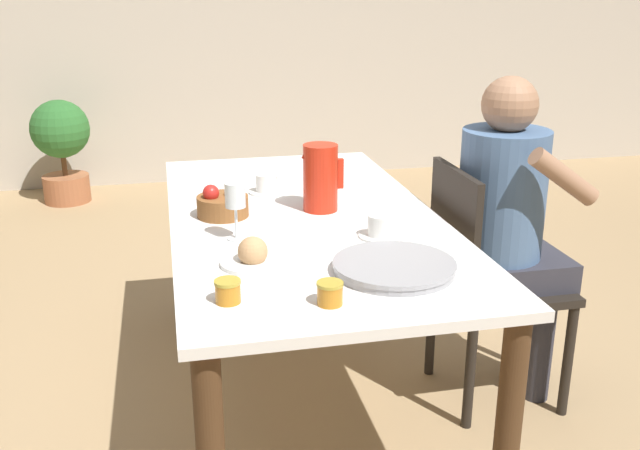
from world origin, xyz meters
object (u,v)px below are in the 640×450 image
wine_glass_water (235,198)px  jam_jar_red (330,292)px  person_seated (510,215)px  potted_plant (62,143)px  teacup_near_person (380,228)px  bread_plate (253,256)px  chair_person_side (484,277)px  jam_jar_amber (228,290)px  teacup_across (266,185)px  red_pitcher (320,177)px  serving_tray (394,267)px  fruit_bowl (223,204)px

wine_glass_water → jam_jar_red: bearing=-71.4°
person_seated → potted_plant: bearing=-147.6°
teacup_near_person → bread_plate: size_ratio=0.72×
chair_person_side → jam_jar_amber: bearing=-60.0°
chair_person_side → bread_plate: (-0.86, -0.32, 0.28)m
wine_glass_water → teacup_near_person: 0.45m
person_seated → wine_glass_water: size_ratio=6.62×
teacup_across → potted_plant: 2.81m
person_seated → wine_glass_water: 0.99m
teacup_near_person → bread_plate: bearing=-161.0°
person_seated → bread_plate: (-0.95, -0.33, 0.05)m
wine_glass_water → jam_jar_red: size_ratio=2.70×
chair_person_side → person_seated: person_seated is taller
red_pitcher → jam_jar_amber: (-0.39, -0.69, -0.08)m
teacup_across → bread_plate: bread_plate is taller
red_pitcher → jam_jar_red: 0.77m
person_seated → serving_tray: (-0.58, -0.47, 0.04)m
serving_tray → teacup_across: bearing=105.2°
wine_glass_water → jam_jar_amber: (-0.07, -0.45, -0.10)m
chair_person_side → jam_jar_red: bearing=-49.1°
person_seated → potted_plant: 3.51m
chair_person_side → bread_plate: 0.96m
person_seated → serving_tray: size_ratio=3.53×
red_pitcher → teacup_near_person: bearing=-68.7°
fruit_bowl → potted_plant: (-0.88, 2.82, -0.35)m
teacup_near_person → potted_plant: size_ratio=0.18×
jam_jar_red → fruit_bowl: fruit_bowl is taller
teacup_near_person → potted_plant: 3.43m
wine_glass_water → teacup_across: wine_glass_water is taller
bread_plate → potted_plant: bearing=105.8°
jam_jar_amber → potted_plant: size_ratio=0.09×
potted_plant → jam_jar_amber: bearing=-76.6°
teacup_across → jam_jar_amber: bearing=-103.9°
wine_glass_water → fruit_bowl: bearing=94.9°
potted_plant → chair_person_side: bearing=-58.9°
teacup_near_person → jam_jar_amber: teacup_near_person is taller
person_seated → potted_plant: size_ratio=1.65×
bread_plate → red_pitcher: bearing=57.1°
jam_jar_red → fruit_bowl: (-0.19, 0.76, 0.01)m
person_seated → teacup_near_person: size_ratio=8.92×
red_pitcher → serving_tray: (0.08, -0.59, -0.10)m
jam_jar_amber → jam_jar_red: same height
jam_jar_amber → wine_glass_water: bearing=81.3°
chair_person_side → jam_jar_red: chair_person_side is taller
teacup_near_person → jam_jar_red: teacup_near_person is taller
teacup_near_person → fruit_bowl: 0.55m
red_pitcher → wine_glass_water: size_ratio=1.28×
bread_plate → jam_jar_amber: size_ratio=2.77×
red_pitcher → jam_jar_amber: bearing=-119.3°
serving_tray → jam_jar_amber: (-0.46, -0.10, 0.02)m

